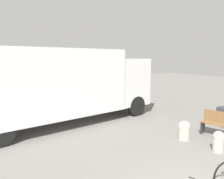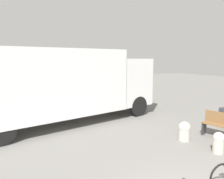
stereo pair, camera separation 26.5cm
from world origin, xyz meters
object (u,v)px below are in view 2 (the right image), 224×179
at_px(park_bench, 223,125).
at_px(bollard_far_bench, 184,131).
at_px(bollard_near_bench, 219,142).
at_px(delivery_truck, 62,83).

xyz_separation_m(park_bench, bollard_far_bench, (-1.42, 0.57, -0.16)).
bearing_deg(park_bench, bollard_near_bench, 106.36).
distance_m(park_bench, bollard_near_bench, 1.52).
distance_m(delivery_truck, bollard_near_bench, 6.72).
bearing_deg(park_bench, bollard_far_bench, 54.95).
height_order(delivery_truck, park_bench, delivery_truck).
xyz_separation_m(park_bench, bollard_near_bench, (-1.32, -0.75, -0.16)).
bearing_deg(bollard_far_bench, park_bench, -21.89).
bearing_deg(park_bench, delivery_truck, 31.39).
relative_size(delivery_truck, bollard_far_bench, 13.36).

